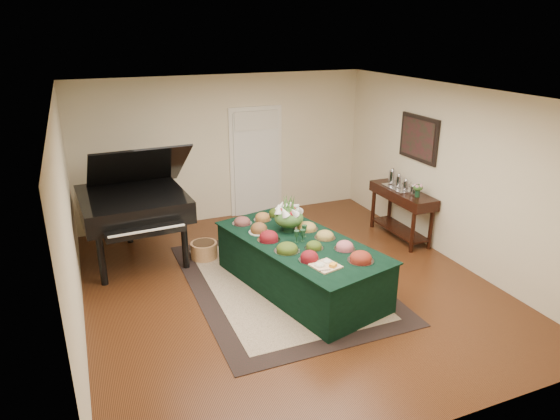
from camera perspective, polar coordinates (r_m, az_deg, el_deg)
name	(u,v)px	position (r m, az deg, el deg)	size (l,w,h in m)	color
ground	(288,285)	(7.26, 0.91, -8.56)	(6.00, 6.00, 0.00)	black
area_rug	(281,281)	(7.35, 0.15, -8.11)	(2.55, 3.56, 0.01)	black
kitchen_doorway	(256,163)	(9.67, -2.74, 5.41)	(1.05, 0.07, 2.10)	white
buffet_table	(300,264)	(7.03, 2.29, -6.23)	(1.82, 2.82, 0.73)	black
food_platters	(295,236)	(6.92, 1.72, -2.96)	(1.30, 2.21, 0.12)	silver
cutting_board	(325,263)	(6.18, 5.12, -6.11)	(0.38, 0.38, 0.10)	tan
green_goblets	(301,234)	(6.86, 2.45, -2.78)	(0.25, 0.21, 0.18)	#15341F
floral_centerpiece	(289,214)	(7.10, 1.03, -0.49)	(0.43, 0.43, 0.43)	#15341F
grand_piano	(133,203)	(7.99, -16.41, 0.81)	(1.73, 1.94, 1.87)	black
wicker_basket	(204,250)	(8.08, -8.66, -4.59)	(0.42, 0.42, 0.27)	#AA7344
mahogany_sideboard	(402,201)	(8.82, 13.77, 1.03)	(0.45, 1.40, 0.87)	black
tea_service	(400,182)	(8.80, 13.60, 3.11)	(0.34, 0.74, 0.30)	silver
pink_bouquet	(418,188)	(8.42, 15.49, 2.44)	(0.18, 0.18, 0.23)	#15341F
wall_painting	(419,138)	(8.67, 15.56, 7.90)	(0.05, 0.95, 0.75)	black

